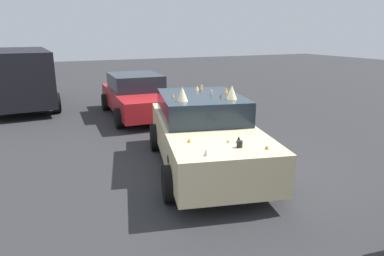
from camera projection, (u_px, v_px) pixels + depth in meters
name	position (u px, v px, depth m)	size (l,w,h in m)	color
ground_plane	(205.00, 167.00, 7.27)	(60.00, 60.00, 0.00)	#2D2D30
art_car_decorated	(204.00, 132.00, 7.15)	(4.63, 2.78, 1.75)	beige
parked_van_behind_right	(21.00, 76.00, 12.69)	(4.99, 2.38, 2.14)	black
parked_sedan_behind_left	(137.00, 95.00, 11.62)	(4.36, 2.14, 1.39)	red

